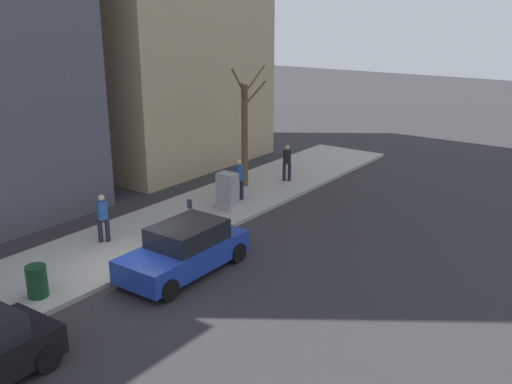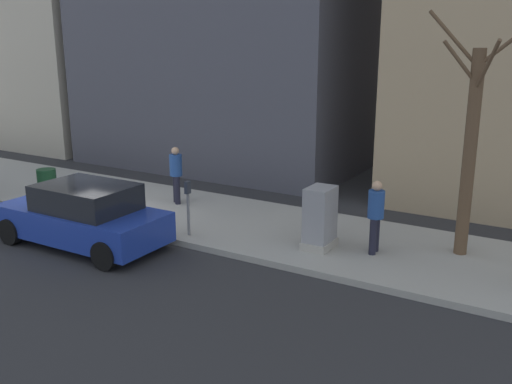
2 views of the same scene
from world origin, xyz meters
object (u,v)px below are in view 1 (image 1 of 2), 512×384
Objects in this scene: pedestrian_midblock at (239,177)px; trash_bin at (37,281)px; utility_box at (227,191)px; bare_tree at (245,132)px; pedestrian_near_meter at (287,161)px; pedestrian_far_corner at (103,215)px; parked_car_blue at (185,250)px; parking_meter at (190,214)px.

trash_bin is at bearing 90.15° from pedestrian_midblock.
bare_tree is at bearing -65.86° from utility_box.
pedestrian_near_meter is 9.79m from pedestrian_far_corner.
pedestrian_far_corner is at bearing 55.24° from pedestrian_near_meter.
pedestrian_near_meter is (0.61, -13.36, 0.49)m from trash_bin.
pedestrian_midblock reaches higher than utility_box.
pedestrian_midblock is 6.38m from pedestrian_far_corner.
pedestrian_near_meter is at bearing 33.92° from pedestrian_far_corner.
parked_car_blue is at bearing 114.96° from bare_tree.
utility_box is at bearing 63.77° from pedestrian_near_meter.
trash_bin is at bearing 98.24° from bare_tree.
parked_car_blue is at bearing -118.19° from trash_bin.
pedestrian_far_corner is (2.06, 2.03, 0.11)m from parking_meter.
bare_tree is 3.16× the size of pedestrian_midblock.
utility_box is 1.59× the size of trash_bin.
trash_bin is at bearing -116.22° from pedestrian_far_corner.
parked_car_blue is 2.54× the size of pedestrian_midblock.
pedestrian_midblock is (0.74, -9.94, 0.49)m from trash_bin.
utility_box is 4.62m from pedestrian_near_meter.
parked_car_blue is 6.80m from pedestrian_midblock.
parking_meter is 2.89m from pedestrian_far_corner.
parked_car_blue is 3.63m from pedestrian_far_corner.
bare_tree reaches higher than pedestrian_far_corner.
utility_box is at bearing 114.14° from bare_tree.
parking_meter is 1.50× the size of trash_bin.
pedestrian_far_corner is at bearing 90.49° from bare_tree.
pedestrian_near_meter is at bearing -87.34° from utility_box.
bare_tree reaches higher than utility_box.
pedestrian_midblock reaches higher than parking_meter.
parked_car_blue is 2.95× the size of utility_box.
utility_box is 0.86× the size of pedestrian_midblock.
parked_car_blue reaches higher than trash_bin.
parking_meter is 0.81× the size of pedestrian_far_corner.
bare_tree reaches higher than trash_bin.
utility_box is at bearing -87.38° from trash_bin.
pedestrian_near_meter is at bearing -75.40° from parked_car_blue.
utility_box is (2.39, -5.03, 0.11)m from parked_car_blue.
pedestrian_midblock is 1.00× the size of pedestrian_far_corner.
utility_box is 1.26m from pedestrian_midblock.
parking_meter is at bearing 109.67° from bare_tree.
pedestrian_far_corner is at bearing 0.97° from parked_car_blue.
pedestrian_near_meter is (0.21, -4.61, 0.24)m from utility_box.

